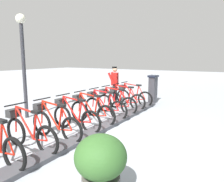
# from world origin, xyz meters

# --- Properties ---
(ground_plane) EXTENTS (60.00, 60.00, 0.00)m
(ground_plane) POSITION_xyz_m (0.00, 0.00, 0.00)
(ground_plane) COLOR #9EA3AB
(dock_rail_base) EXTENTS (0.44, 7.55, 0.10)m
(dock_rail_base) POSITION_xyz_m (0.00, 0.00, 0.05)
(dock_rail_base) COLOR #47474C
(dock_rail_base) RESTS_ON ground
(payment_kiosk) EXTENTS (0.36, 0.52, 1.28)m
(payment_kiosk) POSITION_xyz_m (0.05, -4.13, 0.67)
(payment_kiosk) COLOR #38383D
(payment_kiosk) RESTS_ON ground
(bike_docked_0) EXTENTS (1.72, 0.54, 1.02)m
(bike_docked_0) POSITION_xyz_m (0.63, -3.18, 0.43)
(bike_docked_0) COLOR black
(bike_docked_0) RESTS_ON ground
(bike_docked_1) EXTENTS (1.72, 0.54, 1.02)m
(bike_docked_1) POSITION_xyz_m (0.63, -2.43, 0.43)
(bike_docked_1) COLOR black
(bike_docked_1) RESTS_ON ground
(bike_docked_2) EXTENTS (1.72, 0.54, 1.02)m
(bike_docked_2) POSITION_xyz_m (0.63, -1.68, 0.43)
(bike_docked_2) COLOR black
(bike_docked_2) RESTS_ON ground
(bike_docked_3) EXTENTS (1.72, 0.54, 1.02)m
(bike_docked_3) POSITION_xyz_m (0.63, -0.93, 0.43)
(bike_docked_3) COLOR black
(bike_docked_3) RESTS_ON ground
(bike_docked_4) EXTENTS (1.72, 0.54, 1.02)m
(bike_docked_4) POSITION_xyz_m (0.63, -0.18, 0.43)
(bike_docked_4) COLOR black
(bike_docked_4) RESTS_ON ground
(bike_docked_5) EXTENTS (1.72, 0.54, 1.02)m
(bike_docked_5) POSITION_xyz_m (0.63, 0.58, 0.43)
(bike_docked_5) COLOR black
(bike_docked_5) RESTS_ON ground
(bike_docked_6) EXTENTS (1.72, 0.54, 1.02)m
(bike_docked_6) POSITION_xyz_m (0.63, 1.33, 0.43)
(bike_docked_6) COLOR black
(bike_docked_6) RESTS_ON ground
(bike_docked_7) EXTENTS (1.72, 0.54, 1.02)m
(bike_docked_7) POSITION_xyz_m (0.63, 2.08, 0.43)
(bike_docked_7) COLOR black
(bike_docked_7) RESTS_ON ground
(worker_near_rack) EXTENTS (0.53, 0.69, 1.66)m
(worker_near_rack) POSITION_xyz_m (1.61, -3.33, 0.91)
(worker_near_rack) COLOR white
(worker_near_rack) RESTS_ON ground
(lamp_post) EXTENTS (0.32, 0.32, 3.46)m
(lamp_post) POSITION_xyz_m (2.92, 0.43, 2.31)
(lamp_post) COLOR #2D2D33
(lamp_post) RESTS_ON ground
(planter_bush) EXTENTS (0.76, 0.76, 0.97)m
(planter_bush) POSITION_xyz_m (-1.69, 2.60, 0.54)
(planter_bush) COLOR #59544C
(planter_bush) RESTS_ON ground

